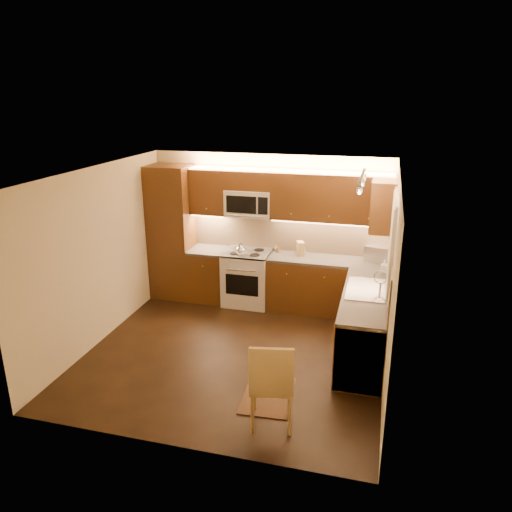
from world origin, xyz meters
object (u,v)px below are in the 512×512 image
(stove, at_px, (247,278))
(sink, at_px, (367,285))
(microwave, at_px, (249,203))
(soap_bottle, at_px, (384,267))
(kettle, at_px, (240,249))
(toaster_oven, at_px, (379,253))
(dining_chair, at_px, (272,382))
(knife_block, at_px, (300,248))

(stove, bearing_deg, sink, -29.36)
(microwave, height_order, soap_bottle, microwave)
(kettle, relative_size, toaster_oven, 0.47)
(microwave, xyz_separation_m, toaster_oven, (2.13, 0.02, -0.69))
(toaster_oven, bearing_deg, stove, -165.19)
(kettle, height_order, soap_bottle, kettle)
(stove, bearing_deg, toaster_oven, 4.18)
(microwave, distance_m, soap_bottle, 2.39)
(microwave, distance_m, sink, 2.48)
(toaster_oven, bearing_deg, sink, -85.23)
(toaster_oven, height_order, soap_bottle, toaster_oven)
(stove, xyz_separation_m, dining_chair, (1.13, -3.05, 0.06))
(toaster_oven, relative_size, knife_block, 1.86)
(microwave, bearing_deg, stove, -90.00)
(dining_chair, bearing_deg, stove, 99.11)
(stove, bearing_deg, knife_block, 7.88)
(sink, relative_size, toaster_oven, 2.02)
(microwave, distance_m, dining_chair, 3.59)
(microwave, bearing_deg, soap_bottle, -13.95)
(stove, distance_m, knife_block, 1.04)
(kettle, distance_m, toaster_oven, 2.22)
(sink, xyz_separation_m, soap_bottle, (0.22, 0.71, 0.03))
(kettle, distance_m, knife_block, 0.98)
(kettle, bearing_deg, knife_block, 26.30)
(stove, bearing_deg, soap_bottle, -10.62)
(knife_block, bearing_deg, microwave, 155.19)
(soap_bottle, bearing_deg, kettle, -171.24)
(stove, xyz_separation_m, sink, (2.00, -1.12, 0.52))
(sink, bearing_deg, kettle, 155.43)
(knife_block, relative_size, soap_bottle, 1.10)
(stove, relative_size, kettle, 4.55)
(stove, distance_m, microwave, 1.27)
(stove, distance_m, dining_chair, 3.25)
(stove, relative_size, dining_chair, 0.89)
(stove, bearing_deg, microwave, 90.00)
(sink, xyz_separation_m, kettle, (-2.06, 0.94, 0.05))
(dining_chair, bearing_deg, microwave, 98.31)
(stove, xyz_separation_m, soap_bottle, (2.22, -0.42, 0.54))
(dining_chair, bearing_deg, toaster_oven, 61.43)
(sink, relative_size, soap_bottle, 4.11)
(toaster_oven, bearing_deg, knife_block, -167.76)
(microwave, height_order, kettle, microwave)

